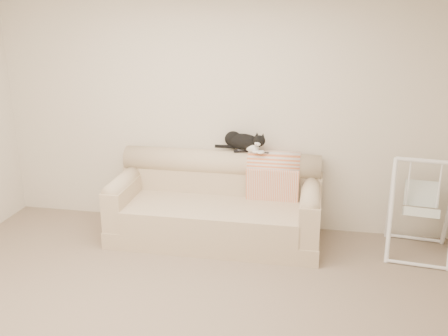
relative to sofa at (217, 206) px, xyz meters
name	(u,v)px	position (x,y,z in m)	size (l,w,h in m)	color
ground_plane	(173,323)	(-0.03, -1.62, -0.35)	(5.00, 5.00, 0.00)	#7C6A56
room_shell	(167,136)	(-0.03, -1.62, 1.18)	(5.04, 4.04, 2.60)	beige
sofa	(217,206)	(0.00, 0.00, 0.00)	(2.20, 0.93, 0.90)	#C8B893
remote_a	(242,151)	(0.23, 0.25, 0.56)	(0.19, 0.10, 0.03)	black
remote_b	(261,152)	(0.44, 0.23, 0.56)	(0.18, 0.07, 0.02)	black
tuxedo_cat	(244,142)	(0.25, 0.26, 0.66)	(0.58, 0.37, 0.23)	black
throw_blanket	(274,169)	(0.58, 0.23, 0.37)	(0.55, 0.38, 0.58)	orange
baby_swing	(421,207)	(2.07, -0.01, 0.15)	(0.68, 0.72, 1.00)	white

